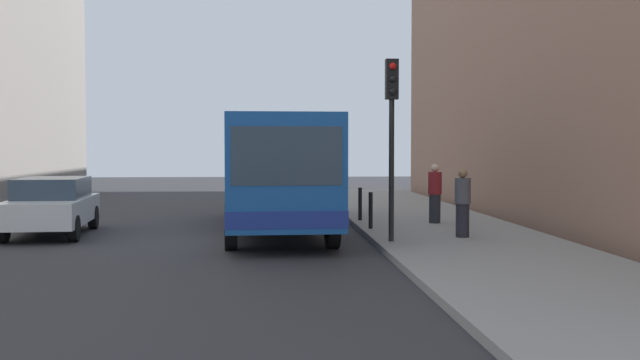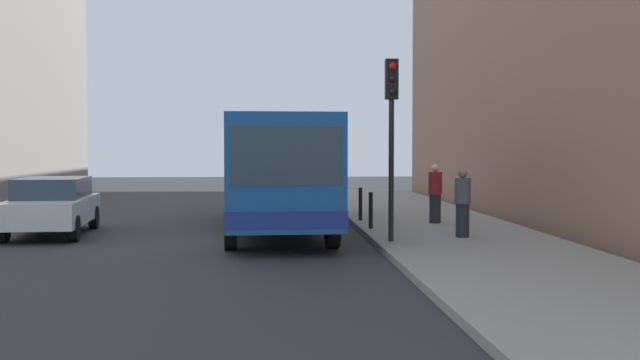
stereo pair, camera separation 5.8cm
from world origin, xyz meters
The scene contains 9 objects.
ground_plane centered at (0.00, 0.00, 0.00)m, with size 80.00×80.00×0.00m, color #2D2D30.
sidewalk centered at (5.40, 0.00, 0.07)m, with size 4.40×40.00×0.15m, color gray.
bus centered at (0.91, 2.45, 1.73)m, with size 2.98×11.12×3.00m.
car_beside_bus centered at (-4.80, 1.65, 0.78)m, with size 2.08×4.50×1.48m.
traffic_light centered at (3.55, -1.46, 3.01)m, with size 0.28×0.33×4.10m.
bollard_near centered at (3.45, 1.29, 0.62)m, with size 0.11×0.11×0.95m, color black.
bollard_mid centered at (3.45, 3.58, 0.62)m, with size 0.11×0.11×0.95m, color black.
pedestrian_near_signal centered at (5.36, -0.78, 0.95)m, with size 0.38×0.38×1.62m.
pedestrian_mid_sidewalk centered at (5.44, 2.63, 0.97)m, with size 0.38×0.38×1.65m.
Camera 1 is at (0.71, -19.00, 2.30)m, focal length 44.14 mm.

